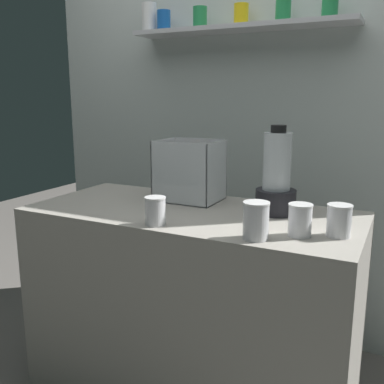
{
  "coord_description": "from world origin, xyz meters",
  "views": [
    {
      "loc": [
        0.8,
        -1.61,
        1.37
      ],
      "look_at": [
        0.0,
        0.0,
        0.98
      ],
      "focal_mm": 40.87,
      "sensor_mm": 36.0,
      "label": 1
    }
  ],
  "objects_px": {
    "juice_cup_pomegranate_right": "(339,222)",
    "juice_cup_pomegranate_far_left": "(155,212)",
    "juice_cup_pomegranate_middle": "(300,222)",
    "blender_pitcher": "(276,180)",
    "juice_cup_pomegranate_left": "(256,222)",
    "carrot_display_bin": "(189,182)"
  },
  "relations": [
    {
      "from": "juice_cup_pomegranate_far_left",
      "to": "juice_cup_pomegranate_left",
      "type": "xyz_separation_m",
      "value": [
        0.39,
        0.01,
        0.01
      ]
    },
    {
      "from": "juice_cup_pomegranate_right",
      "to": "juice_cup_pomegranate_far_left",
      "type": "bearing_deg",
      "value": -165.71
    },
    {
      "from": "juice_cup_pomegranate_far_left",
      "to": "juice_cup_pomegranate_middle",
      "type": "relative_size",
      "value": 0.94
    },
    {
      "from": "carrot_display_bin",
      "to": "juice_cup_pomegranate_left",
      "type": "height_order",
      "value": "carrot_display_bin"
    },
    {
      "from": "blender_pitcher",
      "to": "juice_cup_pomegranate_middle",
      "type": "bearing_deg",
      "value": -58.25
    },
    {
      "from": "blender_pitcher",
      "to": "juice_cup_pomegranate_right",
      "type": "xyz_separation_m",
      "value": [
        0.28,
        -0.2,
        -0.09
      ]
    },
    {
      "from": "juice_cup_pomegranate_middle",
      "to": "juice_cup_pomegranate_right",
      "type": "xyz_separation_m",
      "value": [
        0.12,
        0.06,
        0.0
      ]
    },
    {
      "from": "juice_cup_pomegranate_left",
      "to": "juice_cup_pomegranate_far_left",
      "type": "bearing_deg",
      "value": -178.73
    },
    {
      "from": "blender_pitcher",
      "to": "juice_cup_pomegranate_left",
      "type": "distance_m",
      "value": 0.37
    },
    {
      "from": "juice_cup_pomegranate_middle",
      "to": "juice_cup_pomegranate_left",
      "type": "bearing_deg",
      "value": -142.11
    },
    {
      "from": "blender_pitcher",
      "to": "juice_cup_pomegranate_left",
      "type": "xyz_separation_m",
      "value": [
        0.03,
        -0.36,
        -0.08
      ]
    },
    {
      "from": "carrot_display_bin",
      "to": "blender_pitcher",
      "type": "bearing_deg",
      "value": -6.96
    },
    {
      "from": "juice_cup_pomegranate_far_left",
      "to": "juice_cup_pomegranate_middle",
      "type": "height_order",
      "value": "juice_cup_pomegranate_middle"
    },
    {
      "from": "juice_cup_pomegranate_left",
      "to": "juice_cup_pomegranate_middle",
      "type": "distance_m",
      "value": 0.16
    },
    {
      "from": "juice_cup_pomegranate_right",
      "to": "carrot_display_bin",
      "type": "bearing_deg",
      "value": 160.22
    },
    {
      "from": "blender_pitcher",
      "to": "juice_cup_pomegranate_far_left",
      "type": "height_order",
      "value": "blender_pitcher"
    },
    {
      "from": "blender_pitcher",
      "to": "juice_cup_pomegranate_middle",
      "type": "relative_size",
      "value": 3.17
    },
    {
      "from": "juice_cup_pomegranate_far_left",
      "to": "juice_cup_pomegranate_right",
      "type": "height_order",
      "value": "juice_cup_pomegranate_right"
    },
    {
      "from": "juice_cup_pomegranate_far_left",
      "to": "juice_cup_pomegranate_middle",
      "type": "xyz_separation_m",
      "value": [
        0.52,
        0.11,
        0.0
      ]
    },
    {
      "from": "blender_pitcher",
      "to": "juice_cup_pomegranate_far_left",
      "type": "distance_m",
      "value": 0.52
    },
    {
      "from": "juice_cup_pomegranate_right",
      "to": "juice_cup_pomegranate_left",
      "type": "bearing_deg",
      "value": -148.12
    },
    {
      "from": "juice_cup_pomegranate_middle",
      "to": "blender_pitcher",
      "type": "bearing_deg",
      "value": 121.75
    }
  ]
}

